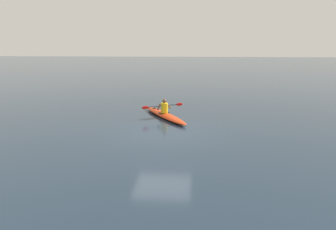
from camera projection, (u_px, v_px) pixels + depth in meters
The scene contains 3 objects.
ground_plane at pixel (163, 133), 13.22m from camera, with size 160.00×160.00×0.00m, color #1E2D3D.
kayak at pixel (165, 115), 16.08m from camera, with size 2.85×4.19×0.24m.
kayaker at pixel (164, 107), 16.03m from camera, with size 2.07×1.26×0.73m.
Camera 1 is at (-1.28, 12.63, 3.78)m, focal length 32.74 mm.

